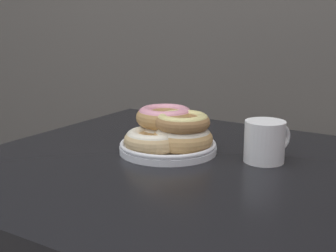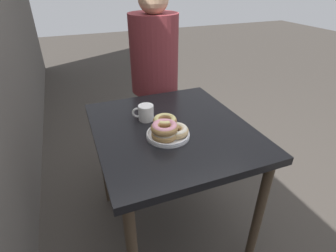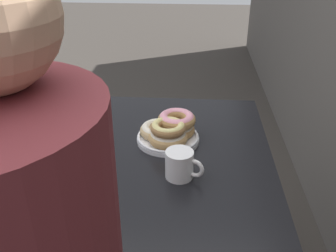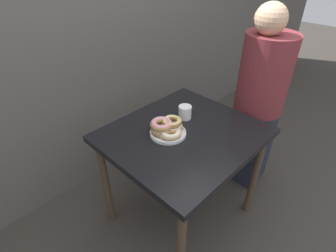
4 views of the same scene
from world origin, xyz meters
name	(u,v)px [view 1 (image 1 of 4)]	position (x,y,z in m)	size (l,w,h in m)	color
dining_table	(187,208)	(0.00, 0.26, 0.68)	(0.90, 0.81, 0.77)	black
donut_plate	(169,132)	(-0.08, 0.32, 0.82)	(0.24, 0.23, 0.09)	white
coffee_mug	(266,141)	(0.13, 0.37, 0.82)	(0.08, 0.12, 0.09)	white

